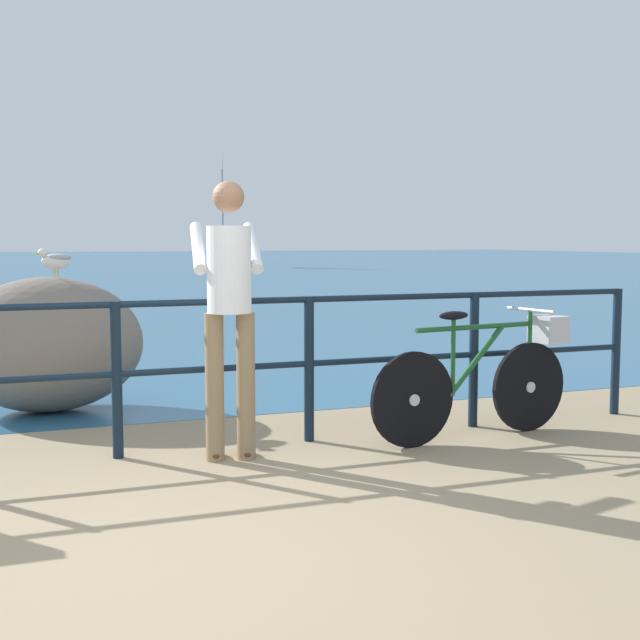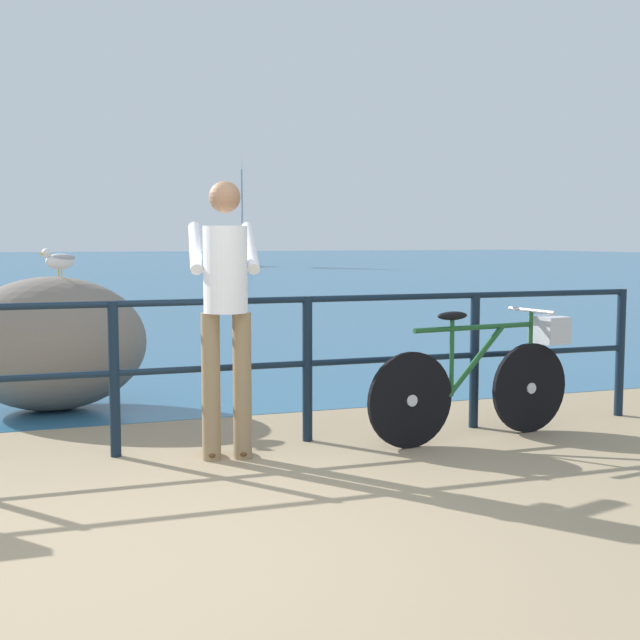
% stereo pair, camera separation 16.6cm
% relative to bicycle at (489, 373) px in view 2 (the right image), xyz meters
% --- Properties ---
extents(ground_plane, '(120.00, 120.00, 0.10)m').
position_rel_bicycle_xyz_m(ground_plane, '(-2.58, 18.45, -0.51)').
color(ground_plane, '#937F60').
extents(sea_surface, '(120.00, 90.00, 0.01)m').
position_rel_bicycle_xyz_m(sea_surface, '(-2.58, 46.29, -0.46)').
color(sea_surface, '#285B7F').
rests_on(sea_surface, ground_plane).
extents(promenade_railing, '(7.99, 0.07, 1.02)m').
position_rel_bicycle_xyz_m(promenade_railing, '(-2.58, 0.33, 0.17)').
color(promenade_railing, black).
rests_on(promenade_railing, ground_plane).
extents(bicycle, '(1.69, 0.48, 0.92)m').
position_rel_bicycle_xyz_m(bicycle, '(0.00, 0.00, 0.00)').
color(bicycle, black).
rests_on(bicycle, ground_plane).
extents(person_at_railing, '(0.52, 0.67, 1.78)m').
position_rel_bicycle_xyz_m(person_at_railing, '(-1.90, 0.05, 0.53)').
color(person_at_railing, '#8C7251').
rests_on(person_at_railing, ground_plane).
extents(breakwater_boulder_main, '(1.54, 1.07, 1.11)m').
position_rel_bicycle_xyz_m(breakwater_boulder_main, '(-2.91, 2.05, 0.09)').
color(breakwater_boulder_main, slate).
rests_on(breakwater_boulder_main, ground).
extents(seagull, '(0.33, 0.23, 0.23)m').
position_rel_bicycle_xyz_m(seagull, '(-2.84, 2.01, 0.78)').
color(seagull, gold).
rests_on(seagull, breakwater_boulder_main).
extents(sailboat, '(2.48, 4.59, 6.16)m').
position_rel_bicycle_xyz_m(sailboat, '(7.41, 37.18, 0.24)').
color(sailboat, white).
rests_on(sailboat, sea_surface).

